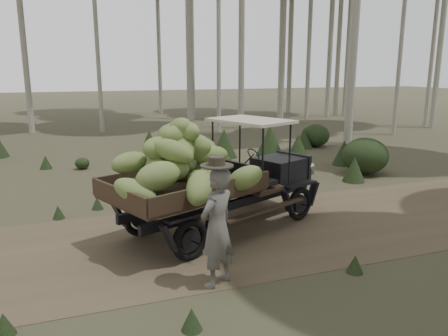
# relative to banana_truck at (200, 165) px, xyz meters

# --- Properties ---
(ground) EXTENTS (120.00, 120.00, 0.00)m
(ground) POSITION_rel_banana_truck_xyz_m (-1.19, -0.18, -1.41)
(ground) COLOR #473D2B
(ground) RESTS_ON ground
(dirt_track) EXTENTS (70.00, 4.00, 0.01)m
(dirt_track) POSITION_rel_banana_truck_xyz_m (-1.19, -0.18, -1.41)
(dirt_track) COLOR brown
(dirt_track) RESTS_ON ground
(banana_truck) EXTENTS (4.91, 3.35, 2.45)m
(banana_truck) POSITION_rel_banana_truck_xyz_m (0.00, 0.00, 0.00)
(banana_truck) COLOR black
(banana_truck) RESTS_ON ground
(farmer) EXTENTS (0.79, 0.73, 1.97)m
(farmer) POSITION_rel_banana_truck_xyz_m (-0.33, -1.97, -0.48)
(farmer) COLOR #595651
(farmer) RESTS_ON ground
(undergrowth) EXTENTS (24.13, 22.60, 1.25)m
(undergrowth) POSITION_rel_banana_truck_xyz_m (-1.27, -0.21, -0.89)
(undergrowth) COLOR #233319
(undergrowth) RESTS_ON ground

